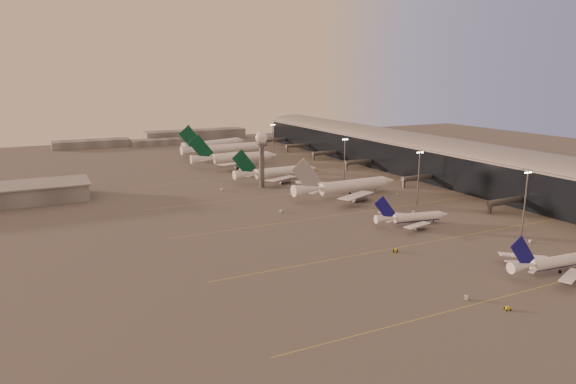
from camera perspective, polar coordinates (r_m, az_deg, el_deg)
name	(u,v)px	position (r m, az deg, el deg)	size (l,w,h in m)	color
ground	(395,261)	(170.42, 11.85, -7.49)	(700.00, 700.00, 0.00)	#514F4F
taxiway_markings	(371,210)	(230.32, 9.22, -1.96)	(180.00, 185.25, 0.02)	gold
terminal	(427,157)	(317.37, 15.16, 3.81)	(57.00, 362.00, 23.04)	black
radar_tower	(262,148)	(269.00, -2.96, 4.90)	(6.40, 6.40, 31.10)	#525559
mast_a	(525,200)	(206.37, 24.86, -0.85)	(3.60, 0.56, 25.00)	#525559
mast_b	(419,175)	(241.63, 14.32, 1.85)	(3.60, 0.56, 25.00)	#525559
mast_c	(345,158)	(282.23, 6.31, 3.74)	(3.60, 0.56, 25.00)	#525559
mast_d	(273,140)	(359.72, -1.70, 5.82)	(3.60, 0.56, 25.00)	#525559
distant_horizon	(167,138)	(464.68, -13.34, 5.89)	(165.00, 37.50, 9.00)	slate
narrowbody_near	(553,264)	(175.75, 27.38, -7.15)	(34.24, 27.24, 13.38)	white
narrowbody_mid	(412,219)	(209.82, 13.62, -2.91)	(32.80, 25.99, 12.88)	white
widebody_white	(346,189)	(253.01, 6.51, 0.33)	(59.95, 47.97, 21.08)	white
greentail_a	(277,174)	(289.85, -1.26, 1.99)	(52.96, 42.68, 19.23)	white
greentail_b	(236,160)	(337.49, -5.85, 3.58)	(59.75, 48.20, 21.69)	white
greentail_c	(225,151)	(375.87, -7.00, 4.58)	(66.03, 53.25, 23.97)	white
greentail_d	(215,146)	(406.67, -8.07, 5.13)	(57.93, 45.98, 21.95)	white
gsv_truck_a	(466,295)	(147.74, 19.19, -10.75)	(5.67, 5.39, 2.33)	silver
gsv_tug_near	(507,309)	(145.42, 23.20, -11.82)	(2.66, 3.40, 0.85)	gold
gsv_catering_a	(531,237)	(203.20, 25.41, -4.58)	(4.66, 2.40, 3.73)	silver
gsv_tug_mid	(395,250)	(178.36, 11.85, -6.38)	(3.96, 3.83, 0.99)	gold
gsv_truck_b	(414,211)	(227.75, 13.86, -2.03)	(6.19, 2.72, 2.43)	silver
gsv_truck_c	(281,210)	(222.90, -0.77, -1.96)	(6.02, 5.69, 2.47)	silver
gsv_catering_b	(398,192)	(259.61, 12.10, 0.02)	(4.50, 2.41, 3.55)	silver
gsv_tug_far	(315,190)	(263.92, 3.02, 0.24)	(3.44, 4.35, 1.08)	silver
gsv_truck_d	(221,188)	(266.38, -7.41, 0.39)	(2.11, 5.47, 2.21)	silver
gsv_tug_hangar	(317,170)	(318.02, 3.26, 2.42)	(3.42, 2.48, 0.89)	gold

